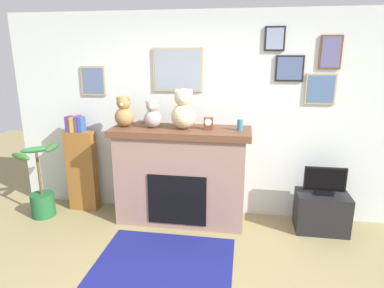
% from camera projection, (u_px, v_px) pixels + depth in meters
% --- Properties ---
extents(back_wall, '(5.20, 0.15, 2.60)m').
position_uv_depth(back_wall, '(206.00, 116.00, 4.31)').
color(back_wall, silver).
rests_on(back_wall, ground_plane).
extents(fireplace, '(1.70, 0.63, 1.21)m').
position_uv_depth(fireplace, '(181.00, 175.00, 4.20)').
color(fireplace, gray).
rests_on(fireplace, ground_plane).
extents(bookshelf, '(0.39, 0.16, 1.31)m').
position_uv_depth(bookshelf, '(82.00, 168.00, 4.50)').
color(bookshelf, brown).
rests_on(bookshelf, ground_plane).
extents(potted_plant, '(0.55, 0.58, 0.99)m').
position_uv_depth(potted_plant, '(41.00, 192.00, 4.36)').
color(potted_plant, '#1E592D').
rests_on(potted_plant, ground_plane).
extents(tv_stand, '(0.61, 0.40, 0.47)m').
position_uv_depth(tv_stand, '(321.00, 212.00, 4.03)').
color(tv_stand, black).
rests_on(tv_stand, ground_plane).
extents(television, '(0.48, 0.14, 0.33)m').
position_uv_depth(television, '(325.00, 182.00, 3.92)').
color(television, black).
rests_on(television, tv_stand).
extents(area_rug, '(1.41, 1.11, 0.01)m').
position_uv_depth(area_rug, '(164.00, 262.00, 3.44)').
color(area_rug, navy).
rests_on(area_rug, ground_plane).
extents(candle_jar, '(0.07, 0.07, 0.13)m').
position_uv_depth(candle_jar, '(240.00, 125.00, 3.90)').
color(candle_jar, teal).
rests_on(candle_jar, fireplace).
extents(mantel_clock, '(0.10, 0.08, 0.15)m').
position_uv_depth(mantel_clock, '(208.00, 123.00, 3.96)').
color(mantel_clock, brown).
rests_on(mantel_clock, fireplace).
extents(teddy_bear_grey, '(0.24, 0.24, 0.38)m').
position_uv_depth(teddy_bear_grey, '(124.00, 113.00, 4.09)').
color(teddy_bear_grey, olive).
rests_on(teddy_bear_grey, fireplace).
extents(teddy_bear_cream, '(0.21, 0.21, 0.34)m').
position_uv_depth(teddy_bear_cream, '(153.00, 115.00, 4.04)').
color(teddy_bear_cream, '#A69394').
rests_on(teddy_bear_cream, fireplace).
extents(teddy_bear_tan, '(0.30, 0.30, 0.48)m').
position_uv_depth(teddy_bear_tan, '(183.00, 111.00, 3.97)').
color(teddy_bear_tan, '#C9BA93').
rests_on(teddy_bear_tan, fireplace).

